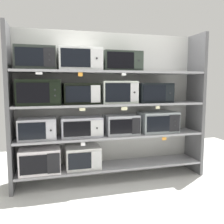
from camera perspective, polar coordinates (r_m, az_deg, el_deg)
The scene contains 29 objects.
ground at distance 2.90m, azimuth 5.71°, elevation -22.43°, with size 6.66×6.00×0.02m, color silver.
back_panel at distance 3.74m, azimuth -1.00°, elevation 1.60°, with size 2.86×0.04×2.14m, color #B2B2AD.
upright_left at distance 3.40m, azimuth -22.66°, elevation 0.61°, with size 0.05×0.45×2.14m, color #5B5B5E.
upright_right at distance 4.08m, azimuth 18.75°, elevation 1.67°, with size 0.05×0.45×2.14m, color #5B5B5E.
shelf_0 at distance 3.69m, azimuth 0.00°, elevation -12.33°, with size 2.66×0.45×0.03m, color #99999E.
microwave_0 at distance 3.51m, azimuth -16.35°, elevation -10.53°, with size 0.52×0.43×0.33m.
microwave_1 at distance 3.55m, azimuth -6.79°, elevation -10.31°, with size 0.48×0.35×0.30m.
shelf_1 at distance 3.57m, azimuth 0.00°, elevation -5.45°, with size 2.66×0.45×0.03m, color #99999E.
microwave_2 at distance 3.41m, azimuth -16.94°, elevation -3.68°, with size 0.48×0.37×0.28m.
microwave_3 at distance 3.44m, azimuth -7.11°, elevation -3.39°, with size 0.56×0.34×0.27m.
microwave_4 at distance 3.57m, azimuth 2.18°, elevation -2.91°, with size 0.47×0.35×0.28m.
microwave_5 at distance 3.79m, azimuth 10.59°, elevation -2.28°, with size 0.56×0.37×0.31m.
price_tag_0 at distance 3.26m, azimuth -6.72°, elevation -7.41°, with size 0.06×0.00×0.05m, color white.
price_tag_1 at distance 3.62m, azimuth 12.01°, elevation -6.07°, with size 0.07×0.00×0.04m, color orange.
shelf_2 at distance 3.50m, azimuth 0.00°, elevation 1.80°, with size 2.66×0.45×0.03m, color #99999E.
microwave_6 at distance 3.36m, azimuth -16.62°, elevation 4.40°, with size 0.55×0.42×0.33m.
microwave_7 at distance 3.40m, azimuth -7.16°, elevation 4.27°, with size 0.48×0.34×0.29m.
microwave_8 at distance 3.51m, azimuth 1.46°, elevation 4.63°, with size 0.50×0.34×0.31m.
microwave_9 at distance 3.71m, azimuth 9.56°, elevation 4.41°, with size 0.51×0.36×0.28m.
price_tag_2 at distance 3.19m, azimuth -6.87°, elevation 0.59°, with size 0.08×0.00×0.04m, color beige.
price_tag_3 at distance 3.32m, azimuth 2.87°, elevation 0.80°, with size 0.09×0.00×0.04m, color beige.
price_tag_4 at distance 3.50m, azimuth 10.55°, elevation 1.04°, with size 0.06×0.00×0.04m, color beige.
shelf_3 at distance 3.49m, azimuth 0.00°, elevation 9.21°, with size 2.66×0.45×0.03m, color #99999E.
microwave_10 at distance 3.37m, azimuth -17.31°, elevation 11.78°, with size 0.50×0.38×0.29m.
microwave_11 at distance 3.41m, azimuth -7.53°, elevation 11.97°, with size 0.57×0.40×0.30m.
microwave_12 at distance 3.54m, azimuth 2.14°, elevation 11.61°, with size 0.54×0.36×0.27m.
price_tag_5 at distance 3.14m, azimuth -16.53°, elevation 8.60°, with size 0.08×0.00×0.03m, color white.
price_tag_6 at distance 3.17m, azimuth -7.33°, elevation 8.64°, with size 0.06×0.00×0.05m, color orange.
price_tag_7 at distance 3.30m, azimuth 2.76°, elevation 8.71°, with size 0.06×0.00×0.03m, color white.
Camera 1 is at (-0.93, -3.36, 1.39)m, focal length 39.50 mm.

